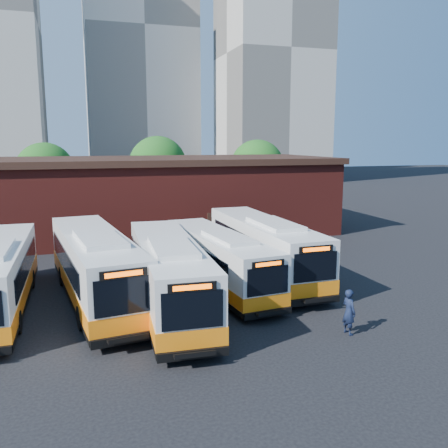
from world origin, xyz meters
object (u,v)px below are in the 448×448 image
object	(u,v)px
bus_west	(95,269)
bus_midwest	(168,277)
transit_worker	(349,312)
bus_mideast	(219,262)
bus_east	(264,249)

from	to	relation	value
bus_west	bus_midwest	size ratio (longest dim) A/B	1.05
bus_midwest	transit_worker	distance (m)	8.24
bus_west	bus_mideast	xyz separation A→B (m)	(6.39, 0.31, -0.20)
bus_mideast	bus_east	xyz separation A→B (m)	(3.12, 1.40, 0.16)
bus_mideast	transit_worker	bearing A→B (deg)	-72.88
bus_midwest	transit_worker	world-z (taller)	bus_midwest
bus_east	transit_worker	size ratio (longest dim) A/B	6.75
bus_mideast	bus_east	bearing A→B (deg)	18.01
bus_west	transit_worker	distance (m)	12.08
bus_midwest	bus_mideast	xyz separation A→B (m)	(3.19, 2.45, -0.14)
bus_mideast	transit_worker	size ratio (longest dim) A/B	6.11
bus_west	bus_midwest	bearing A→B (deg)	-41.38
bus_midwest	bus_mideast	distance (m)	4.02
bus_mideast	bus_west	bearing A→B (deg)	176.62
bus_midwest	transit_worker	bearing A→B (deg)	-35.84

